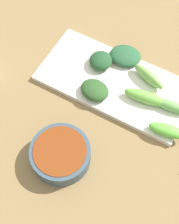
% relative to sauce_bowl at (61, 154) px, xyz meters
% --- Properties ---
extents(tabletop, '(2.10, 2.10, 0.02)m').
position_rel_sauce_bowl_xyz_m(tabletop, '(0.11, -0.03, -0.03)').
color(tabletop, olive).
rests_on(tabletop, ground).
extents(sauce_bowl, '(0.12, 0.12, 0.04)m').
position_rel_sauce_bowl_xyz_m(sauce_bowl, '(0.00, 0.00, 0.00)').
color(sauce_bowl, '#364A58').
rests_on(sauce_bowl, tabletop).
extents(serving_plate, '(0.16, 0.33, 0.01)m').
position_rel_sauce_bowl_xyz_m(serving_plate, '(0.20, -0.01, -0.02)').
color(serving_plate, silver).
rests_on(serving_plate, tabletop).
extents(broccoli_leafy_0, '(0.06, 0.07, 0.02)m').
position_rel_sauce_bowl_xyz_m(broccoli_leafy_0, '(0.16, 0.01, 0.00)').
color(broccoli_leafy_0, '#294F23').
rests_on(broccoli_leafy_0, serving_plate).
extents(broccoli_stalk_1, '(0.04, 0.10, 0.03)m').
position_rel_sauce_bowl_xyz_m(broccoli_stalk_1, '(0.19, -0.09, 0.00)').
color(broccoli_stalk_1, '#6AAF43').
rests_on(broccoli_stalk_1, serving_plate).
extents(broccoli_leafy_2, '(0.06, 0.06, 0.03)m').
position_rel_sauce_bowl_xyz_m(broccoli_leafy_2, '(0.23, 0.04, 0.00)').
color(broccoli_leafy_2, '#1F4726').
rests_on(broccoli_leafy_2, serving_plate).
extents(broccoli_stalk_3, '(0.04, 0.08, 0.02)m').
position_rel_sauce_bowl_xyz_m(broccoli_stalk_3, '(0.14, -0.16, 0.00)').
color(broccoli_stalk_3, '#5EB93D').
rests_on(broccoli_stalk_3, serving_plate).
extents(broccoli_stalk_4, '(0.03, 0.08, 0.02)m').
position_rel_sauce_bowl_xyz_m(broccoli_stalk_4, '(0.20, -0.14, 0.00)').
color(broccoli_stalk_4, '#65A04F').
rests_on(broccoli_stalk_4, serving_plate).
extents(broccoli_stalk_5, '(0.05, 0.08, 0.03)m').
position_rel_sauce_bowl_xyz_m(broccoli_stalk_5, '(0.24, -0.07, 0.00)').
color(broccoli_stalk_5, '#77AD53').
rests_on(broccoli_stalk_5, serving_plate).
extents(broccoli_leafy_6, '(0.07, 0.08, 0.02)m').
position_rel_sauce_bowl_xyz_m(broccoli_leafy_6, '(0.27, -0.01, 0.00)').
color(broccoli_leafy_6, '#255433').
rests_on(broccoli_leafy_6, serving_plate).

